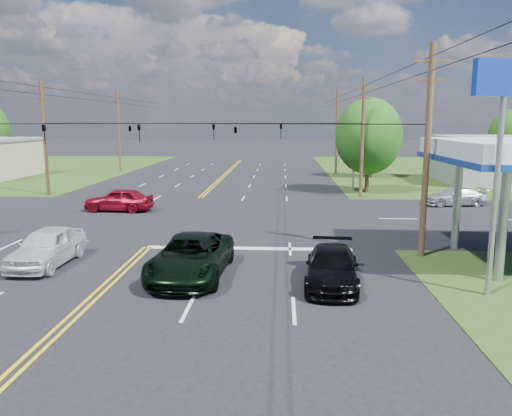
# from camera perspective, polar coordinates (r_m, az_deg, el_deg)

# --- Properties ---
(ground) EXTENTS (280.00, 280.00, 0.00)m
(ground) POSITION_cam_1_polar(r_m,az_deg,el_deg) (32.81, -8.65, -1.01)
(ground) COLOR black
(ground) RESTS_ON ground
(grass_ne) EXTENTS (46.00, 48.00, 0.03)m
(grass_ne) POSITION_cam_1_polar(r_m,az_deg,el_deg) (69.91, 26.99, 3.76)
(grass_ne) COLOR #2C4716
(grass_ne) RESTS_ON ground
(stop_bar) EXTENTS (10.00, 0.50, 0.02)m
(stop_bar) POSITION_cam_1_polar(r_m,az_deg,el_deg) (24.39, -0.82, -4.68)
(stop_bar) COLOR silver
(stop_bar) RESTS_ON ground
(pole_se) EXTENTS (1.60, 0.28, 9.50)m
(pole_se) POSITION_cam_1_polar(r_m,az_deg,el_deg) (23.50, 18.97, 6.39)
(pole_se) COLOR #44281D
(pole_se) RESTS_ON ground
(pole_nw) EXTENTS (1.60, 0.28, 9.50)m
(pole_nw) POSITION_cam_1_polar(r_m,az_deg,el_deg) (45.05, -23.02, 7.55)
(pole_nw) COLOR #44281D
(pole_nw) RESTS_ON ground
(pole_ne) EXTENTS (1.60, 0.28, 9.50)m
(pole_ne) POSITION_cam_1_polar(r_m,az_deg,el_deg) (41.09, 12.07, 7.96)
(pole_ne) COLOR #44281D
(pole_ne) RESTS_ON ground
(pole_left_far) EXTENTS (1.60, 0.28, 10.00)m
(pole_left_far) POSITION_cam_1_polar(r_m,az_deg,el_deg) (62.70, -15.43, 8.63)
(pole_left_far) COLOR #44281D
(pole_left_far) RESTS_ON ground
(pole_right_far) EXTENTS (1.60, 0.28, 10.00)m
(pole_right_far) POSITION_cam_1_polar(r_m,az_deg,el_deg) (59.92, 9.21, 8.82)
(pole_right_far) COLOR #44281D
(pole_right_far) RESTS_ON ground
(span_wire_signals) EXTENTS (26.00, 18.00, 1.13)m
(span_wire_signals) POSITION_cam_1_polar(r_m,az_deg,el_deg) (32.24, -8.93, 9.52)
(span_wire_signals) COLOR black
(span_wire_signals) RESTS_ON ground
(power_lines) EXTENTS (26.04, 100.00, 0.64)m
(power_lines) POSITION_cam_1_polar(r_m,az_deg,el_deg) (30.38, -9.86, 14.40)
(power_lines) COLOR black
(power_lines) RESTS_ON ground
(tree_right_a) EXTENTS (5.70, 5.70, 8.18)m
(tree_right_a) POSITION_cam_1_polar(r_m,az_deg,el_deg) (44.21, 12.74, 7.99)
(tree_right_a) COLOR #44281D
(tree_right_a) RESTS_ON ground
(tree_right_b) EXTENTS (4.94, 4.94, 7.09)m
(tree_right_b) POSITION_cam_1_polar(r_m,az_deg,el_deg) (56.48, 13.19, 7.67)
(tree_right_b) COLOR #44281D
(tree_right_b) RESTS_ON ground
(tree_far_r) EXTENTS (5.32, 5.32, 7.63)m
(tree_far_r) POSITION_cam_1_polar(r_m,az_deg,el_deg) (67.42, 27.19, 7.44)
(tree_far_r) COLOR #44281D
(tree_far_r) RESTS_ON ground
(pickup_dkgreen) EXTENTS (3.01, 6.03, 1.64)m
(pickup_dkgreen) POSITION_cam_1_polar(r_m,az_deg,el_deg) (20.08, -7.41, -5.53)
(pickup_dkgreen) COLOR black
(pickup_dkgreen) RESTS_ON ground
(suv_black) EXTENTS (2.40, 4.94, 1.39)m
(suv_black) POSITION_cam_1_polar(r_m,az_deg,el_deg) (19.21, 8.68, -6.67)
(suv_black) COLOR black
(suv_black) RESTS_ON ground
(pickup_white) EXTENTS (1.99, 4.77, 1.61)m
(pickup_white) POSITION_cam_1_polar(r_m,az_deg,el_deg) (23.31, -22.78, -4.10)
(pickup_white) COLOR silver
(pickup_white) RESTS_ON ground
(sedan_red) EXTENTS (4.74, 2.10, 1.58)m
(sedan_red) POSITION_cam_1_polar(r_m,az_deg,el_deg) (35.72, -15.41, 0.92)
(sedan_red) COLOR maroon
(sedan_red) RESTS_ON ground
(sedan_far) EXTENTS (4.73, 2.41, 1.32)m
(sedan_far) POSITION_cam_1_polar(r_m,az_deg,el_deg) (39.59, 21.76, 1.22)
(sedan_far) COLOR silver
(sedan_far) RESTS_ON ground
(polesign_se) EXTENTS (2.35, 0.97, 8.15)m
(polesign_se) POSITION_cam_1_polar(r_m,az_deg,el_deg) (18.90, 26.34, 9.88)
(polesign_se) COLOR #A5A5AA
(polesign_se) RESTS_ON ground
(polesign_ne) EXTENTS (1.93, 0.95, 7.19)m
(polesign_ne) POSITION_cam_1_polar(r_m,az_deg,el_deg) (45.30, 11.24, 8.86)
(polesign_ne) COLOR #A5A5AA
(polesign_ne) RESTS_ON ground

